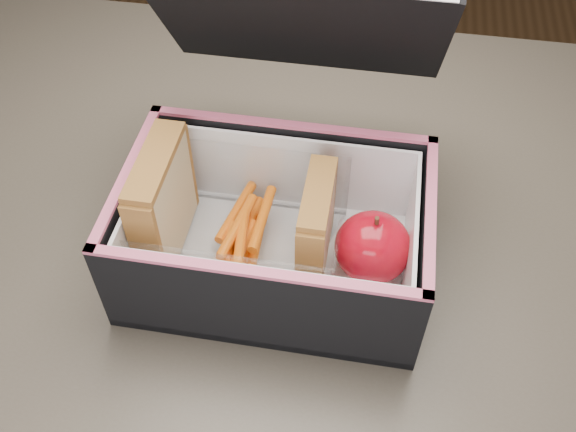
% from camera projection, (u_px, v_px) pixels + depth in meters
% --- Properties ---
extents(kitchen_table, '(1.20, 0.80, 0.75)m').
position_uv_depth(kitchen_table, '(320.00, 290.00, 0.72)').
color(kitchen_table, '#51493E').
rests_on(kitchen_table, ground).
extents(lunch_bag, '(0.27, 0.29, 0.25)m').
position_uv_depth(lunch_bag, '(276.00, 223.00, 0.59)').
color(lunch_bag, black).
rests_on(lunch_bag, kitchen_table).
extents(plastic_tub, '(0.19, 0.14, 0.08)m').
position_uv_depth(plastic_tub, '(240.00, 226.00, 0.59)').
color(plastic_tub, white).
rests_on(plastic_tub, lunch_bag).
extents(sandwich_left, '(0.03, 0.10, 0.11)m').
position_uv_depth(sandwich_left, '(163.00, 202.00, 0.59)').
color(sandwich_left, tan).
rests_on(sandwich_left, plastic_tub).
extents(sandwich_right, '(0.02, 0.09, 0.10)m').
position_uv_depth(sandwich_right, '(316.00, 227.00, 0.58)').
color(sandwich_right, tan).
rests_on(sandwich_right, plastic_tub).
extents(carrot_sticks, '(0.05, 0.14, 0.03)m').
position_uv_depth(carrot_sticks, '(243.00, 236.00, 0.61)').
color(carrot_sticks, '#DA4E00').
rests_on(carrot_sticks, plastic_tub).
extents(paper_napkin, '(0.10, 0.10, 0.01)m').
position_uv_depth(paper_napkin, '(363.00, 265.00, 0.61)').
color(paper_napkin, white).
rests_on(paper_napkin, lunch_bag).
extents(red_apple, '(0.08, 0.08, 0.07)m').
position_uv_depth(red_apple, '(373.00, 247.00, 0.58)').
color(red_apple, '#9A0115').
rests_on(red_apple, paper_napkin).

